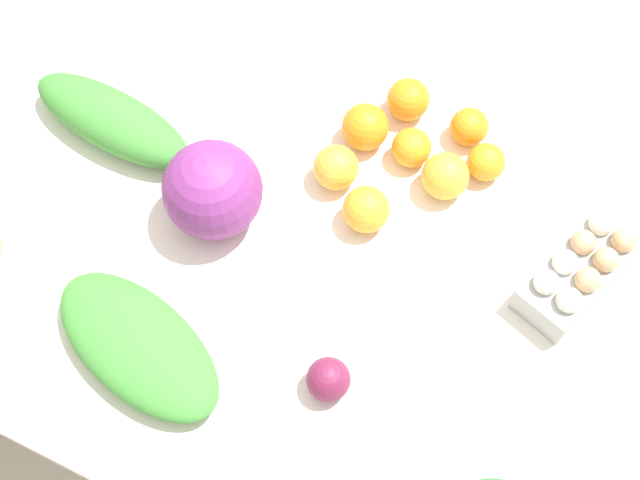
# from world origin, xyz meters

# --- Properties ---
(ground_plane) EXTENTS (8.00, 8.00, 0.00)m
(ground_plane) POSITION_xyz_m (0.00, 0.00, 0.00)
(ground_plane) COLOR #B2A899
(dining_table) EXTENTS (1.44, 0.99, 0.72)m
(dining_table) POSITION_xyz_m (0.00, 0.00, 0.63)
(dining_table) COLOR silver
(dining_table) RESTS_ON ground_plane
(cabbage_purple) EXTENTS (0.16, 0.16, 0.16)m
(cabbage_purple) POSITION_xyz_m (0.18, 0.02, 0.80)
(cabbage_purple) COLOR #7A2D75
(cabbage_purple) RESTS_ON dining_table
(egg_carton) EXTENTS (0.16, 0.24, 0.09)m
(egg_carton) POSITION_xyz_m (-0.40, -0.12, 0.76)
(egg_carton) COLOR #A8A8A3
(egg_carton) RESTS_ON dining_table
(greens_bunch_scallion) EXTENTS (0.33, 0.14, 0.08)m
(greens_bunch_scallion) POSITION_xyz_m (0.42, -0.04, 0.76)
(greens_bunch_scallion) COLOR #3D8433
(greens_bunch_scallion) RESTS_ON dining_table
(greens_bunch_kale) EXTENTS (0.35, 0.24, 0.07)m
(greens_bunch_kale) POSITION_xyz_m (0.17, 0.29, 0.75)
(greens_bunch_kale) COLOR #3D8433
(greens_bunch_kale) RESTS_ON dining_table
(beet_root) EXTENTS (0.07, 0.07, 0.07)m
(beet_root) POSITION_xyz_m (-0.12, 0.21, 0.75)
(beet_root) COLOR maroon
(beet_root) RESTS_ON dining_table
(orange_0) EXTENTS (0.07, 0.07, 0.07)m
(orange_0) POSITION_xyz_m (-0.07, -0.22, 0.75)
(orange_0) COLOR orange
(orange_0) RESTS_ON dining_table
(orange_1) EXTENTS (0.08, 0.08, 0.08)m
(orange_1) POSITION_xyz_m (-0.05, -0.07, 0.76)
(orange_1) COLOR orange
(orange_1) RESTS_ON dining_table
(orange_2) EXTENTS (0.08, 0.08, 0.08)m
(orange_2) POSITION_xyz_m (0.02, -0.22, 0.76)
(orange_2) COLOR orange
(orange_2) RESTS_ON dining_table
(orange_3) EXTENTS (0.07, 0.07, 0.07)m
(orange_3) POSITION_xyz_m (-0.14, -0.31, 0.75)
(orange_3) COLOR orange
(orange_3) RESTS_ON dining_table
(orange_4) EXTENTS (0.08, 0.08, 0.08)m
(orange_4) POSITION_xyz_m (-0.14, -0.19, 0.76)
(orange_4) COLOR #F9A833
(orange_4) RESTS_ON dining_table
(orange_5) EXTENTS (0.08, 0.08, 0.08)m
(orange_5) POSITION_xyz_m (-0.02, -0.31, 0.76)
(orange_5) COLOR orange
(orange_5) RESTS_ON dining_table
(orange_6) EXTENTS (0.08, 0.08, 0.08)m
(orange_6) POSITION_xyz_m (0.03, -0.13, 0.76)
(orange_6) COLOR #F9A833
(orange_6) RESTS_ON dining_table
(orange_7) EXTENTS (0.07, 0.07, 0.07)m
(orange_7) POSITION_xyz_m (-0.19, -0.25, 0.75)
(orange_7) COLOR orange
(orange_7) RESTS_ON dining_table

